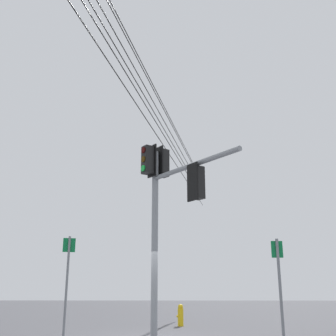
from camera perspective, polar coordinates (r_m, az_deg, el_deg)
signal_mast_assembly at (r=12.26m, az=-0.34°, el=-3.79°), size 2.72×3.36×5.84m
route_sign_primary at (r=10.44m, az=15.39°, el=-15.34°), size 0.28×0.10×2.63m
fire_hydrant at (r=16.76m, az=1.77°, el=-19.92°), size 0.27×0.28×0.81m
route_sign_secondary at (r=12.49m, az=-13.94°, el=-14.44°), size 0.35×0.14×2.92m
overhead_wire_span at (r=14.57m, az=-0.75°, el=6.42°), size 4.42×22.72×1.59m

